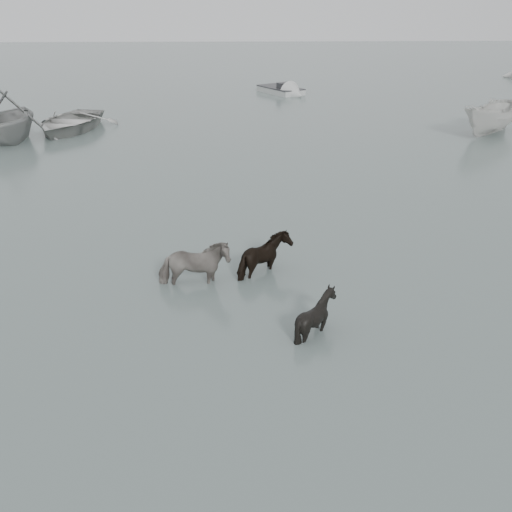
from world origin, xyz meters
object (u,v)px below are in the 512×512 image
rowboat_lead (69,120)px  pony_pinto (194,257)px  pony_black (316,306)px  pony_dark (266,250)px

rowboat_lead → pony_pinto: bearing=-56.5°
pony_black → rowboat_lead: pony_black is taller
pony_pinto → pony_dark: (1.76, 0.59, -0.07)m
pony_black → rowboat_lead: bearing=19.4°
pony_pinto → rowboat_lead: (-7.23, 17.78, -0.19)m
pony_pinto → pony_dark: size_ratio=1.31×
pony_pinto → rowboat_lead: bearing=16.6°
pony_pinto → pony_dark: bearing=-76.9°
pony_black → rowboat_lead: (-9.92, 20.14, -0.07)m
pony_dark → rowboat_lead: bearing=47.4°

